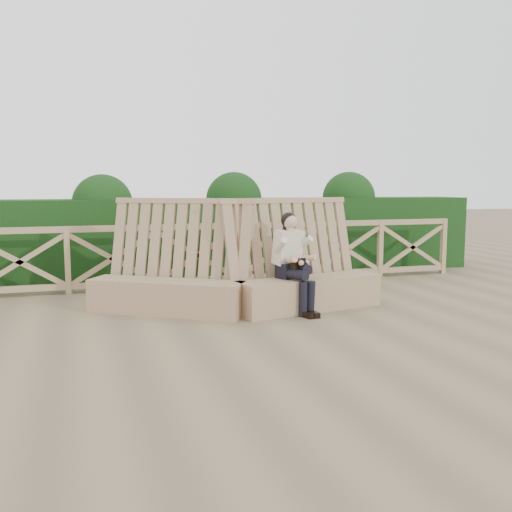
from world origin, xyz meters
name	(u,v)px	position (x,y,z in m)	size (l,w,h in m)	color
ground	(261,337)	(0.00, 0.00, 0.00)	(60.00, 60.00, 0.00)	brown
bench	(238,282)	(0.15, 1.46, 0.40)	(4.11, 1.84, 1.60)	#876B4D
woman	(293,258)	(0.85, 1.16, 0.75)	(0.49, 0.86, 1.38)	black
guardrail	(197,255)	(0.00, 3.50, 0.55)	(10.10, 0.09, 1.10)	olive
hedge	(184,238)	(0.00, 4.70, 0.75)	(12.00, 1.20, 1.50)	black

